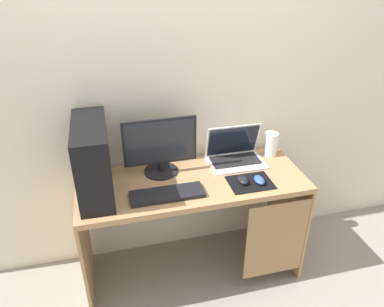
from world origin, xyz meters
name	(u,v)px	position (x,y,z in m)	size (l,w,h in m)	color
ground_plane	(192,267)	(0.00, 0.00, 0.00)	(8.00, 8.00, 0.00)	gray
wall_back	(180,74)	(0.00, 0.32, 1.30)	(4.00, 0.05, 2.60)	beige
desk	(196,201)	(0.02, -0.01, 0.58)	(1.38, 0.55, 0.74)	#A37A51
pc_tower	(93,159)	(-0.56, 0.02, 0.95)	(0.18, 0.50, 0.42)	black
monitor	(160,147)	(-0.17, 0.13, 0.92)	(0.45, 0.21, 0.36)	black
laptop	(235,154)	(0.33, 0.15, 0.79)	(0.36, 0.24, 0.24)	white
speaker	(271,144)	(0.59, 0.17, 0.82)	(0.09, 0.09, 0.16)	white
keyboard	(167,194)	(-0.18, -0.13, 0.75)	(0.42, 0.14, 0.02)	black
mousepad	(250,183)	(0.33, -0.12, 0.74)	(0.26, 0.20, 0.01)	black
mouse_left	(243,180)	(0.28, -0.11, 0.76)	(0.06, 0.10, 0.03)	black
mouse_right	(259,180)	(0.38, -0.14, 0.76)	(0.06, 0.10, 0.03)	#2D51B2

